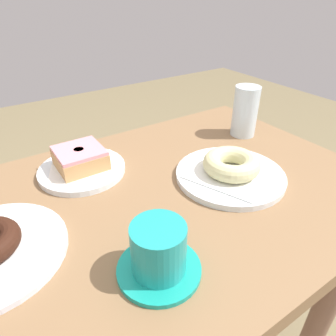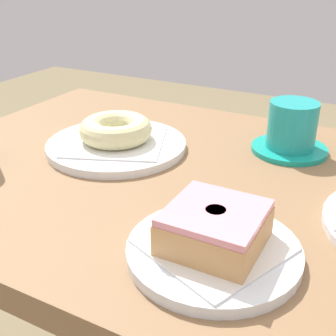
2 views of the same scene
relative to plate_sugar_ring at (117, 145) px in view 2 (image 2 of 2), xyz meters
name	(u,v)px [view 2 (image 2 of 2)]	position (x,y,z in m)	size (l,w,h in m)	color
table	(193,248)	(0.16, -0.03, -0.14)	(0.93, 0.62, 0.74)	olive
plate_sugar_ring	(117,145)	(0.00, 0.00, 0.00)	(0.24, 0.24, 0.01)	white
napkin_sugar_ring	(116,141)	(0.00, 0.00, 0.01)	(0.16, 0.16, 0.00)	white
donut_sugar_ring	(116,129)	(0.00, 0.00, 0.03)	(0.12, 0.12, 0.04)	beige
plate_glazed_square	(213,251)	(0.26, -0.20, 0.00)	(0.19, 0.19, 0.01)	white
napkin_glazed_square	(214,245)	(0.26, -0.20, 0.01)	(0.13, 0.13, 0.00)	white
donut_glazed_square	(215,227)	(0.26, -0.20, 0.03)	(0.10, 0.10, 0.04)	tan
coffee_cup	(292,129)	(0.26, 0.13, 0.03)	(0.13, 0.13, 0.09)	teal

